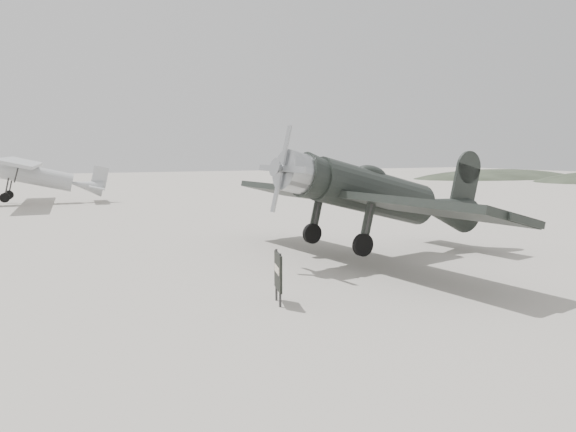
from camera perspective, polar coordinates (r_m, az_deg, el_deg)
name	(u,v)px	position (r m, az deg, el deg)	size (l,w,h in m)	color
ground	(299,260)	(18.96, 1.13, -4.50)	(160.00, 160.00, 0.00)	#B0A89C
hill_northeast	(498,178)	(81.37, 20.56, 3.66)	(32.00, 16.00, 5.20)	#2B3224
lowwing_monoplane	(382,196)	(19.47, 9.49, 2.05)	(8.96, 12.55, 4.04)	black
highwing_monoplane	(32,171)	(42.51, -24.56, 4.18)	(9.07, 12.78, 3.62)	#9C9FA1
sign_board	(278,272)	(13.51, -1.00, -5.75)	(0.29, 0.87, 1.28)	#333333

